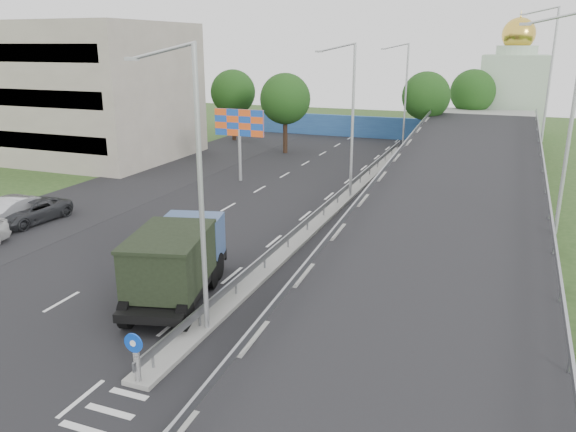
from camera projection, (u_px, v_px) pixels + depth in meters
The scene contains 21 objects.
ground at pixel (91, 429), 15.47m from camera, with size 160.00×160.00×0.00m, color #2D4C1E.
road_surface at pixel (272, 218), 34.33m from camera, with size 26.00×90.00×0.04m, color black.
parking_strip at pixel (99, 197), 38.83m from camera, with size 8.00×90.00×0.05m, color black.
median at pixel (338, 204), 36.82m from camera, with size 1.00×44.00×0.20m, color gray.
overpass_ramp at pixel (458, 190), 33.74m from camera, with size 10.00×50.00×3.50m.
median_guardrail at pixel (338, 195), 36.63m from camera, with size 0.09×44.00×0.71m.
sign_bollard at pixel (136, 357), 17.10m from camera, with size 0.64×0.23×1.67m.
lamp_post_near at pixel (195, 178), 19.07m from camera, with size 2.74×0.18×10.08m.
lamp_post_mid at pixel (350, 113), 36.89m from camera, with size 2.74×0.18×10.08m.
lamp_post_far at pixel (404, 91), 54.71m from camera, with size 2.74×0.18×10.08m.
beige_building at pixel (56, 90), 52.60m from camera, with size 24.00×14.00×12.00m, color gray.
blue_wall at pixel (374, 128), 62.83m from camera, with size 30.00×0.50×2.40m, color #274D90.
church at pixel (513, 88), 63.90m from camera, with size 7.00×7.00×13.80m.
billboard at pixel (239, 127), 42.30m from camera, with size 4.00×0.24×5.50m.
tree_left_mid at pixel (285, 99), 53.04m from camera, with size 4.80×4.80×7.60m.
tree_median_far at pixel (426, 96), 56.02m from camera, with size 4.80×4.80×7.60m.
tree_left_far at pixel (233, 92), 60.27m from camera, with size 4.80×4.80×7.60m.
tree_ramp_far at pixel (473, 92), 60.87m from camera, with size 4.80×4.80×7.60m.
dump_truck at pixel (177, 259), 23.04m from camera, with size 4.21×7.46×3.11m.
parked_car_b at pixel (9, 212), 32.68m from camera, with size 1.69×4.84×1.60m, color #AEAFB4.
parked_car_c at pixel (30, 212), 33.17m from camera, with size 2.26×4.90×1.36m, color #2A2C2F.
Camera 1 is at (9.79, -10.20, 10.18)m, focal length 35.00 mm.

